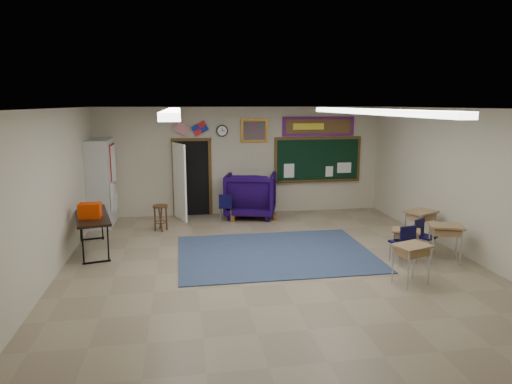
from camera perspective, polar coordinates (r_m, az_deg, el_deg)
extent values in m
plane|color=gray|center=(8.86, 2.20, -9.40)|extent=(9.00, 9.00, 0.00)
cube|color=#B5AC93|center=(12.84, -1.78, 3.90)|extent=(8.00, 0.04, 3.00)
cube|color=#B5AC93|center=(4.31, 14.65, -11.02)|extent=(8.00, 0.04, 3.00)
cube|color=#B5AC93|center=(8.60, -24.82, -0.66)|extent=(0.04, 9.00, 3.00)
cube|color=#B5AC93|center=(10.05, 25.23, 0.85)|extent=(0.04, 9.00, 3.00)
cube|color=beige|center=(8.30, 2.36, 10.39)|extent=(8.00, 9.00, 0.04)
cube|color=#2F405A|center=(9.63, 2.42, -7.64)|extent=(4.00, 3.00, 0.02)
cube|color=black|center=(12.79, -7.99, 1.73)|extent=(0.95, 0.04, 2.10)
cube|color=white|center=(12.35, -9.54, 1.26)|extent=(0.35, 0.86, 2.05)
cube|color=#4F3516|center=(13.28, 7.71, 4.04)|extent=(2.55, 0.05, 1.30)
cube|color=black|center=(13.27, 7.73, 4.03)|extent=(2.40, 0.03, 1.15)
cube|color=#4F3516|center=(13.31, 7.72, 1.44)|extent=(2.40, 0.12, 0.04)
cube|color=#AC0E21|center=(13.20, 7.82, 8.14)|extent=(2.10, 0.04, 0.55)
cube|color=brown|center=(13.19, 7.84, 8.13)|extent=(1.90, 0.03, 0.40)
cube|color=#A66D20|center=(12.79, -0.21, 7.70)|extent=(0.75, 0.05, 0.65)
cube|color=#A51466|center=(12.77, -0.20, 7.69)|extent=(0.62, 0.03, 0.52)
cylinder|color=black|center=(12.67, -4.27, 7.64)|extent=(0.32, 0.05, 0.32)
cylinder|color=white|center=(12.66, -4.26, 7.63)|extent=(0.26, 0.02, 0.26)
cube|color=#B6B6B1|center=(12.31, -18.77, 1.13)|extent=(0.55, 1.25, 2.20)
imported|color=#140533|center=(12.57, -0.66, -0.33)|extent=(1.63, 1.65, 1.23)
cube|color=olive|center=(9.52, 18.27, -4.59)|extent=(0.66, 0.60, 0.04)
cube|color=brown|center=(9.55, 18.24, -5.10)|extent=(0.56, 0.51, 0.11)
cube|color=olive|center=(10.63, 19.96, -2.34)|extent=(0.80, 0.73, 0.04)
cube|color=brown|center=(10.65, 19.92, -2.91)|extent=(0.69, 0.62, 0.13)
cube|color=olive|center=(8.30, 18.95, -6.39)|extent=(0.70, 0.61, 0.04)
cube|color=brown|center=(8.33, 18.91, -7.04)|extent=(0.61, 0.52, 0.12)
cube|color=olive|center=(9.68, 22.68, -3.92)|extent=(0.76, 0.66, 0.04)
cube|color=brown|center=(9.70, 22.63, -4.52)|extent=(0.65, 0.57, 0.13)
cube|color=black|center=(10.22, -19.83, -2.80)|extent=(1.05, 2.01, 0.05)
cube|color=#CD3D03|center=(9.92, -20.04, -2.17)|extent=(0.43, 0.32, 0.30)
cylinder|color=#503218|center=(11.40, -11.89, -1.74)|extent=(0.36, 0.36, 0.04)
torus|color=#503218|center=(11.49, -11.81, -3.72)|extent=(0.30, 0.30, 0.02)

